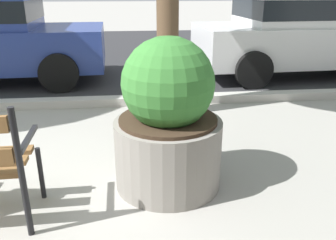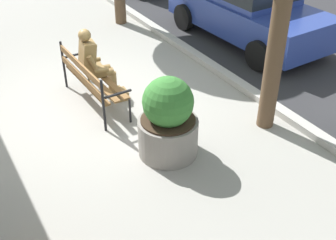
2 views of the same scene
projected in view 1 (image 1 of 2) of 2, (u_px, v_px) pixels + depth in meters
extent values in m
cube|color=#2D2D30|center=(66.00, 52.00, 9.34)|extent=(60.00, 9.00, 0.01)
cube|color=#B2AFA8|center=(14.00, 104.00, 5.04)|extent=(60.00, 0.20, 0.12)
cylinder|color=black|center=(41.00, 173.00, 2.86)|extent=(0.04, 0.04, 0.45)
cylinder|color=black|center=(22.00, 175.00, 2.34)|extent=(0.04, 0.04, 0.95)
cube|color=black|center=(28.00, 139.00, 2.53)|extent=(0.05, 0.48, 0.03)
cylinder|color=gray|center=(168.00, 153.00, 3.05)|extent=(0.91, 0.91, 0.59)
cylinder|color=#38281C|center=(168.00, 119.00, 2.94)|extent=(0.82, 0.82, 0.03)
sphere|color=#387A33|center=(168.00, 84.00, 2.83)|extent=(0.76, 0.76, 0.76)
cylinder|color=black|center=(70.00, 54.00, 7.32)|extent=(0.65, 0.25, 0.64)
cylinder|color=black|center=(59.00, 73.00, 5.75)|extent=(0.65, 0.25, 0.64)
cube|color=silver|center=(304.00, 43.00, 6.82)|extent=(4.17, 1.88, 0.70)
cube|color=silver|center=(301.00, 8.00, 6.57)|extent=(2.20, 1.66, 0.60)
cube|color=black|center=(301.00, 8.00, 6.57)|extent=(2.21, 1.68, 0.33)
cylinder|color=black|center=(223.00, 52.00, 7.52)|extent=(0.65, 0.25, 0.64)
cylinder|color=black|center=(253.00, 70.00, 5.95)|extent=(0.65, 0.25, 0.64)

